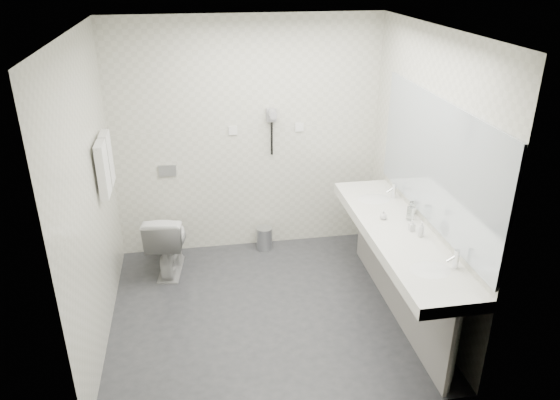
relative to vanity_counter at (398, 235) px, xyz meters
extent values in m
plane|color=#292A2E|center=(-1.12, 0.20, -0.80)|extent=(2.80, 2.80, 0.00)
plane|color=silver|center=(-1.12, 0.20, 1.70)|extent=(2.80, 2.80, 0.00)
plane|color=beige|center=(-1.12, 1.50, 0.45)|extent=(2.80, 0.00, 2.80)
plane|color=beige|center=(-1.12, -1.10, 0.45)|extent=(2.80, 0.00, 2.80)
plane|color=beige|center=(-2.52, 0.20, 0.45)|extent=(0.00, 2.60, 2.60)
plane|color=beige|center=(0.27, 0.20, 0.45)|extent=(0.00, 2.60, 2.60)
cube|color=silver|center=(0.00, 0.00, 0.00)|extent=(0.55, 2.20, 0.10)
cube|color=gray|center=(0.02, 0.00, -0.42)|extent=(0.03, 2.15, 0.75)
cylinder|color=silver|center=(0.05, -1.04, -0.42)|extent=(0.06, 0.06, 0.75)
cylinder|color=silver|center=(0.05, 1.04, -0.42)|extent=(0.06, 0.06, 0.75)
cube|color=#B2BCC6|center=(0.26, 0.00, 0.65)|extent=(0.02, 2.20, 1.05)
ellipsoid|color=silver|center=(0.00, -0.65, 0.04)|extent=(0.40, 0.31, 0.05)
ellipsoid|color=silver|center=(0.00, 0.65, 0.04)|extent=(0.40, 0.31, 0.05)
cylinder|color=silver|center=(0.19, -0.65, 0.12)|extent=(0.04, 0.04, 0.15)
cylinder|color=silver|center=(0.19, 0.65, 0.12)|extent=(0.04, 0.04, 0.15)
imported|color=silver|center=(0.10, -0.03, 0.10)|extent=(0.05, 0.05, 0.10)
imported|color=silver|center=(-0.06, 0.22, 0.09)|extent=(0.09, 0.09, 0.08)
imported|color=silver|center=(0.14, -0.14, 0.12)|extent=(0.06, 0.06, 0.13)
cylinder|color=silver|center=(0.17, 0.17, 0.11)|extent=(0.07, 0.07, 0.12)
cylinder|color=silver|center=(0.23, 0.28, 0.11)|extent=(0.07, 0.07, 0.12)
imported|color=silver|center=(-2.02, 1.07, -0.46)|extent=(0.46, 0.72, 0.68)
cube|color=#B2B5BA|center=(-1.98, 1.49, 0.15)|extent=(0.18, 0.02, 0.12)
cylinder|color=#B2B5BA|center=(-0.98, 1.35, -0.68)|extent=(0.18, 0.18, 0.25)
cylinder|color=#B2B5BA|center=(-0.98, 1.35, -0.55)|extent=(0.18, 0.18, 0.02)
cylinder|color=silver|center=(-2.47, 0.75, 0.75)|extent=(0.02, 0.62, 0.02)
cube|color=silver|center=(-2.46, 0.61, 0.53)|extent=(0.07, 0.24, 0.48)
cube|color=silver|center=(-2.46, 0.89, 0.53)|extent=(0.07, 0.24, 0.48)
cube|color=gray|center=(-0.88, 1.47, 0.70)|extent=(0.10, 0.04, 0.14)
cylinder|color=gray|center=(-0.88, 1.40, 0.73)|extent=(0.08, 0.14, 0.08)
cylinder|color=black|center=(-0.88, 1.46, 0.45)|extent=(0.02, 0.02, 0.35)
cube|color=silver|center=(-1.27, 1.49, 0.55)|extent=(0.09, 0.02, 0.09)
cube|color=silver|center=(-0.57, 1.49, 0.55)|extent=(0.09, 0.02, 0.09)
camera|label=1|loc=(-1.68, -3.83, 2.19)|focal=34.25mm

